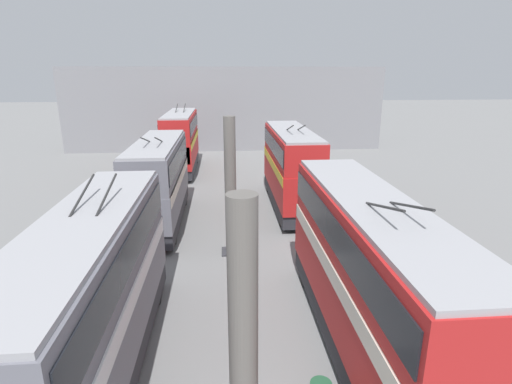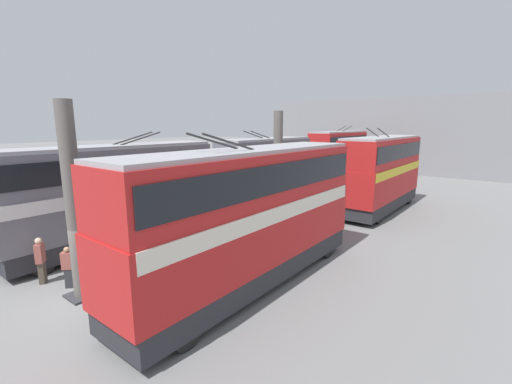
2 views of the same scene
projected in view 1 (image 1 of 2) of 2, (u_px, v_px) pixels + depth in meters
name	position (u px, v px, depth m)	size (l,w,h in m)	color
depot_back_wall	(225.00, 110.00, 44.73)	(0.50, 36.00, 9.28)	gray
support_column_near	(244.00, 369.00, 7.66)	(1.01, 1.01, 6.82)	#605B56
support_column_far	(231.00, 190.00, 19.26)	(1.01, 1.01, 6.82)	#605B56
bus_left_near	(369.00, 268.00, 12.32)	(11.40, 2.54, 5.79)	black
bus_left_far	(291.00, 164.00, 26.16)	(9.92, 2.54, 5.82)	black
bus_right_near	(90.00, 292.00, 11.16)	(10.90, 2.54, 5.64)	black
bus_right_mid	(159.00, 178.00, 23.26)	(9.45, 2.54, 5.59)	black
bus_right_far	(181.00, 138.00, 35.82)	(9.59, 2.54, 5.91)	black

